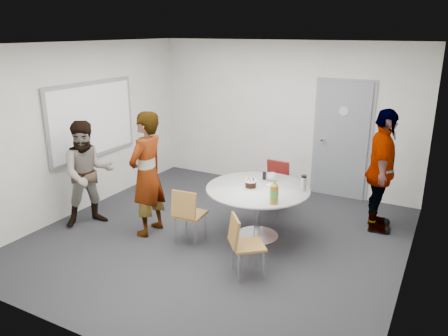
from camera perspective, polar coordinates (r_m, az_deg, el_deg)
The scene contains 15 objects.
floor at distance 6.40m, azimuth -0.78°, elevation -9.01°, with size 5.00×5.00×0.00m, color #222326.
ceiling at distance 5.72m, azimuth -0.89°, elevation 15.92°, with size 5.00×5.00×0.00m, color silver.
wall_back at distance 8.14m, azimuth 7.79°, elevation 6.73°, with size 5.00×5.00×0.00m, color silver.
wall_left at distance 7.43m, azimuth -18.02°, elevation 4.96°, with size 5.00×5.00×0.00m, color silver.
wall_right at distance 5.24m, azimuth 23.86°, elevation -0.84°, with size 5.00×5.00×0.00m, color silver.
wall_front at distance 4.04m, azimuth -18.38°, elevation -5.51°, with size 5.00×5.00×0.00m, color silver.
door at distance 7.89m, azimuth 15.14°, elevation 3.50°, with size 1.02×0.17×2.12m.
whiteboard at distance 7.52m, azimuth -16.79°, elevation 6.00°, with size 0.04×1.90×1.25m.
table at distance 6.15m, azimuth 4.63°, elevation -3.51°, with size 1.45×1.45×1.08m.
chair_near_left at distance 6.05m, azimuth -4.79°, elevation -5.63°, with size 0.42×0.45×0.81m.
chair_near_right at distance 5.28m, azimuth 2.36°, elevation -9.44°, with size 0.54×0.54×0.78m.
chair_far at distance 7.15m, azimuth 6.71°, elevation -1.76°, with size 0.42×0.45×0.84m.
person_main at distance 6.31m, azimuth -10.02°, elevation -0.80°, with size 0.66×0.43×1.81m, color #A5C6EA.
person_left at distance 6.85m, azimuth -17.30°, elevation -0.72°, with size 0.78×0.61×1.61m, color white.
person_right at distance 6.72m, azimuth 19.84°, elevation -0.39°, with size 1.07×0.45×1.83m, color black.
Camera 1 is at (2.78, -5.00, 2.88)m, focal length 35.00 mm.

